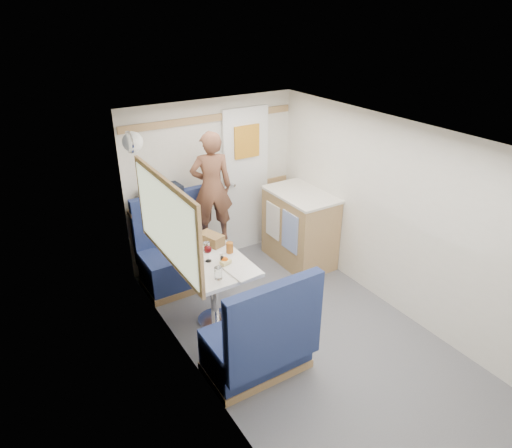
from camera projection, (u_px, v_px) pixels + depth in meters
floor at (326, 355)px, 4.27m from camera, size 4.50×4.50×0.00m
ceiling at (344, 147)px, 3.39m from camera, size 4.50×4.50×0.00m
wall_back at (213, 182)px, 5.55m from camera, size 2.20×0.02×2.00m
wall_left at (218, 304)px, 3.31m from camera, size 0.02×4.50×2.00m
wall_right at (423, 232)px, 4.35m from camera, size 0.02×4.50×2.00m
oak_trim_low at (214, 194)px, 5.60m from camera, size 2.15×0.02×0.08m
oak_trim_high at (211, 118)px, 5.19m from camera, size 2.15×0.02×0.08m
side_window at (166, 221)px, 3.97m from camera, size 0.04×1.30×0.72m
rear_door at (246, 178)px, 5.75m from camera, size 0.62×0.12×1.86m
dinette_table at (213, 274)px, 4.48m from camera, size 0.62×0.92×0.72m
bench_far at (180, 259)px, 5.25m from camera, size 0.90×0.59×1.05m
bench_near at (260, 346)px, 3.93m from camera, size 0.90×0.59×1.05m
ledge at (167, 206)px, 5.19m from camera, size 0.90×0.14×0.04m
dome_light at (132, 142)px, 4.42m from camera, size 0.20×0.20×0.20m
galley_counter at (299, 227)px, 5.63m from camera, size 0.57×0.92×0.92m
person at (212, 188)px, 5.12m from camera, size 0.54×0.43×1.29m
duffel_bag at (162, 196)px, 5.11m from camera, size 0.47×0.25×0.22m
tray at (242, 271)px, 4.22m from camera, size 0.26×0.33×0.02m
orange_fruit at (225, 260)px, 4.32m from camera, size 0.07×0.07×0.07m
cheese_block at (226, 262)px, 4.31m from camera, size 0.11×0.09×0.04m
wine_glass at (208, 250)px, 4.34m from camera, size 0.08×0.08×0.17m
tumbler_left at (218, 273)px, 4.10m from camera, size 0.07×0.07×0.11m
tumbler_mid at (186, 249)px, 4.52m from camera, size 0.06×0.06×0.10m
tumbler_right at (207, 247)px, 4.54m from camera, size 0.07×0.07×0.11m
beer_glass at (230, 248)px, 4.53m from camera, size 0.07×0.07×0.11m
pepper_grinder at (222, 261)px, 4.33m from camera, size 0.03×0.03×0.09m
salt_grinder at (221, 257)px, 4.38m from camera, size 0.04×0.04×0.09m
bread_loaf at (211, 239)px, 4.69m from camera, size 0.22×0.30×0.11m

